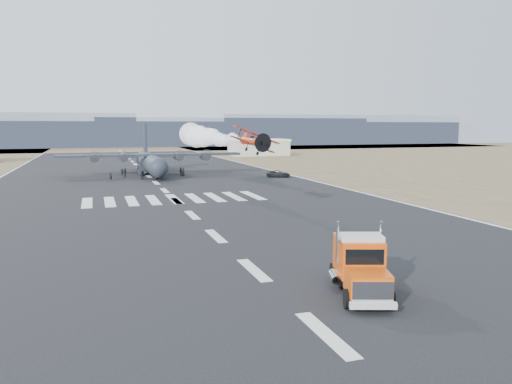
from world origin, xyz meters
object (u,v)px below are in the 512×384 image
crew_d (143,175)px  crew_g (158,175)px  crew_f (181,171)px  hangar_right (258,147)px  support_vehicle (278,174)px  semi_truck (360,264)px  transport_aircraft (151,161)px  crew_b (142,175)px  crew_h (125,173)px  crew_e (183,172)px  crew_a (110,176)px  crew_c (122,173)px  aerobatic_biplane (253,141)px

crew_d → crew_g: 3.09m
crew_d → crew_g: crew_d is taller
crew_f → crew_g: crew_f is taller
hangar_right → support_vehicle: (-20.56, -75.29, -2.31)m
semi_truck → transport_aircraft: 84.20m
crew_b → crew_h: bearing=41.5°
hangar_right → crew_d: (-47.61, -70.13, -2.18)m
crew_e → crew_h: 11.94m
transport_aircraft → crew_b: size_ratio=24.45×
crew_a → crew_e: 15.83m
crew_f → crew_h: (-11.55, -0.20, 0.01)m
crew_b → crew_f: size_ratio=0.88×
crew_c → crew_g: (6.69, -5.79, -0.11)m
transport_aircraft → hangar_right: bearing=53.7°
crew_b → crew_g: size_ratio=1.02×
crew_a → crew_b: size_ratio=1.02×
crew_d → crew_b: bearing=-45.8°
semi_truck → aerobatic_biplane: 31.16m
hangar_right → semi_truck: bearing=-105.9°
transport_aircraft → aerobatic_biplane: bearing=-82.9°
semi_truck → aerobatic_biplane: bearing=103.3°
transport_aircraft → crew_h: size_ratio=21.23×
crew_a → crew_f: 15.80m
aerobatic_biplane → crew_b: 45.97m
hangar_right → aerobatic_biplane: bearing=-108.6°
aerobatic_biplane → crew_h: bearing=98.8°
crew_a → transport_aircraft: bearing=-128.2°
crew_b → crew_c: 6.08m
transport_aircraft → crew_c: 8.07m
crew_a → crew_f: size_ratio=0.90×
hangar_right → crew_c: 83.21m
crew_a → crew_g: 9.21m
crew_a → crew_b: bearing=-170.5°
crew_e → support_vehicle: bearing=-153.7°
crew_h → crew_b: bearing=-164.7°
crew_c → crew_f: crew_f is taller
crew_c → crew_g: 8.85m
transport_aircraft → crew_c: size_ratio=21.65×
crew_e → crew_f: 1.03m
hangar_right → crew_c: hangar_right is taller
crew_a → aerobatic_biplane: bearing=112.1°
crew_c → crew_a: bearing=-132.4°
crew_d → crew_c: bearing=-139.7°
crew_a → crew_b: 6.16m
crew_f → semi_truck: bearing=1.3°
semi_truck → crew_d: 75.07m
aerobatic_biplane → crew_g: aerobatic_biplane is taller
support_vehicle → crew_b: 27.70m
transport_aircraft → crew_b: bearing=-105.8°
hangar_right → crew_f: bearing=-121.0°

